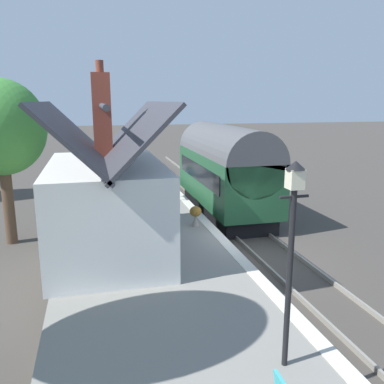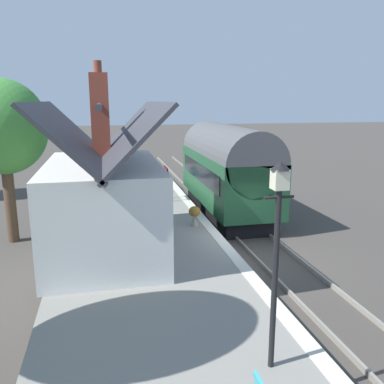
{
  "view_description": "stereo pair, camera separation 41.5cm",
  "coord_description": "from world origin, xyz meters",
  "px_view_note": "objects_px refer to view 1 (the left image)",
  "views": [
    {
      "loc": [
        -12.32,
        5.23,
        5.45
      ],
      "look_at": [
        2.77,
        1.5,
        1.91
      ],
      "focal_mm": 37.67,
      "sensor_mm": 36.0,
      "label": 1
    },
    {
      "loc": [
        -12.41,
        4.82,
        5.45
      ],
      "look_at": [
        2.77,
        1.5,
        1.91
      ],
      "focal_mm": 37.67,
      "sensor_mm": 36.0,
      "label": 2
    }
  ],
  "objects_px": {
    "train": "(225,169)",
    "lamp_post_platform": "(292,227)",
    "planter_by_door": "(195,215)",
    "planter_bench_right": "(156,171)",
    "station_building": "(107,202)",
    "planter_bench_left": "(120,176)",
    "tree_distant": "(0,128)",
    "station_sign_board": "(164,175)",
    "bench_platform_end": "(138,182)",
    "bench_near_building": "(139,171)"
  },
  "relations": [
    {
      "from": "planter_bench_right",
      "to": "planter_by_door",
      "type": "relative_size",
      "value": 1.33
    },
    {
      "from": "lamp_post_platform",
      "to": "tree_distant",
      "type": "distance_m",
      "value": 12.34
    },
    {
      "from": "train",
      "to": "lamp_post_platform",
      "type": "height_order",
      "value": "lamp_post_platform"
    },
    {
      "from": "station_building",
      "to": "tree_distant",
      "type": "bearing_deg",
      "value": 40.62
    },
    {
      "from": "train",
      "to": "station_building",
      "type": "height_order",
      "value": "station_building"
    },
    {
      "from": "train",
      "to": "planter_bench_left",
      "type": "distance_m",
      "value": 6.58
    },
    {
      "from": "station_building",
      "to": "planter_bench_left",
      "type": "distance_m",
      "value": 10.75
    },
    {
      "from": "planter_bench_right",
      "to": "lamp_post_platform",
      "type": "xyz_separation_m",
      "value": [
        -18.38,
        0.58,
        2.23
      ]
    },
    {
      "from": "station_building",
      "to": "station_sign_board",
      "type": "distance_m",
      "value": 6.58
    },
    {
      "from": "train",
      "to": "planter_by_door",
      "type": "height_order",
      "value": "train"
    },
    {
      "from": "bench_platform_end",
      "to": "planter_by_door",
      "type": "height_order",
      "value": "bench_platform_end"
    },
    {
      "from": "bench_platform_end",
      "to": "bench_near_building",
      "type": "relative_size",
      "value": 1.01
    },
    {
      "from": "bench_near_building",
      "to": "tree_distant",
      "type": "height_order",
      "value": "tree_distant"
    },
    {
      "from": "lamp_post_platform",
      "to": "planter_bench_left",
      "type": "bearing_deg",
      "value": 5.71
    },
    {
      "from": "train",
      "to": "planter_by_door",
      "type": "distance_m",
      "value": 5.14
    },
    {
      "from": "bench_near_building",
      "to": "planter_by_door",
      "type": "relative_size",
      "value": 1.87
    },
    {
      "from": "train",
      "to": "bench_near_building",
      "type": "bearing_deg",
      "value": 34.75
    },
    {
      "from": "planter_by_door",
      "to": "lamp_post_platform",
      "type": "relative_size",
      "value": 0.21
    },
    {
      "from": "train",
      "to": "lamp_post_platform",
      "type": "distance_m",
      "value": 12.94
    },
    {
      "from": "train",
      "to": "lamp_post_platform",
      "type": "relative_size",
      "value": 2.28
    },
    {
      "from": "bench_near_building",
      "to": "planter_bench_right",
      "type": "bearing_deg",
      "value": -56.34
    },
    {
      "from": "station_building",
      "to": "planter_bench_right",
      "type": "distance_m",
      "value": 12.55
    },
    {
      "from": "planter_bench_left",
      "to": "planter_by_door",
      "type": "distance_m",
      "value": 9.08
    },
    {
      "from": "planter_bench_right",
      "to": "tree_distant",
      "type": "distance_m",
      "value": 10.95
    },
    {
      "from": "planter_by_door",
      "to": "train",
      "type": "bearing_deg",
      "value": -30.61
    },
    {
      "from": "train",
      "to": "planter_by_door",
      "type": "bearing_deg",
      "value": 149.39
    },
    {
      "from": "lamp_post_platform",
      "to": "bench_platform_end",
      "type": "bearing_deg",
      "value": 3.53
    },
    {
      "from": "bench_near_building",
      "to": "planter_by_door",
      "type": "distance_m",
      "value": 9.55
    },
    {
      "from": "bench_near_building",
      "to": "bench_platform_end",
      "type": "bearing_deg",
      "value": 172.7
    },
    {
      "from": "lamp_post_platform",
      "to": "station_sign_board",
      "type": "bearing_deg",
      "value": -0.24
    },
    {
      "from": "bench_platform_end",
      "to": "planter_by_door",
      "type": "relative_size",
      "value": 1.88
    },
    {
      "from": "station_building",
      "to": "planter_by_door",
      "type": "height_order",
      "value": "station_building"
    },
    {
      "from": "planter_bench_right",
      "to": "planter_by_door",
      "type": "bearing_deg",
      "value": 179.4
    },
    {
      "from": "planter_bench_left",
      "to": "station_sign_board",
      "type": "xyz_separation_m",
      "value": [
        -4.68,
        -1.75,
        0.82
      ]
    },
    {
      "from": "tree_distant",
      "to": "bench_near_building",
      "type": "bearing_deg",
      "value": -39.28
    },
    {
      "from": "train",
      "to": "planter_bench_right",
      "type": "xyz_separation_m",
      "value": [
        5.87,
        2.47,
        -1.0
      ]
    },
    {
      "from": "planter_bench_left",
      "to": "lamp_post_platform",
      "type": "xyz_separation_m",
      "value": [
        -16.97,
        -1.7,
        2.17
      ]
    },
    {
      "from": "lamp_post_platform",
      "to": "station_sign_board",
      "type": "distance_m",
      "value": 12.37
    },
    {
      "from": "planter_bench_left",
      "to": "lamp_post_platform",
      "type": "relative_size",
      "value": 0.2
    },
    {
      "from": "train",
      "to": "station_sign_board",
      "type": "distance_m",
      "value": 3.0
    },
    {
      "from": "bench_near_building",
      "to": "lamp_post_platform",
      "type": "bearing_deg",
      "value": -178.31
    },
    {
      "from": "bench_near_building",
      "to": "planter_by_door",
      "type": "bearing_deg",
      "value": -174.05
    },
    {
      "from": "train",
      "to": "bench_near_building",
      "type": "relative_size",
      "value": 5.87
    },
    {
      "from": "planter_bench_right",
      "to": "bench_platform_end",
      "type": "bearing_deg",
      "value": 158.33
    },
    {
      "from": "train",
      "to": "planter_bench_right",
      "type": "distance_m",
      "value": 6.45
    },
    {
      "from": "planter_bench_right",
      "to": "lamp_post_platform",
      "type": "height_order",
      "value": "lamp_post_platform"
    },
    {
      "from": "station_building",
      "to": "bench_platform_end",
      "type": "xyz_separation_m",
      "value": [
        8.32,
        -1.84,
        -1.07
      ]
    },
    {
      "from": "bench_near_building",
      "to": "planter_bench_left",
      "type": "bearing_deg",
      "value": 119.99
    },
    {
      "from": "bench_platform_end",
      "to": "station_sign_board",
      "type": "distance_m",
      "value": 2.65
    },
    {
      "from": "train",
      "to": "tree_distant",
      "type": "height_order",
      "value": "tree_distant"
    }
  ]
}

